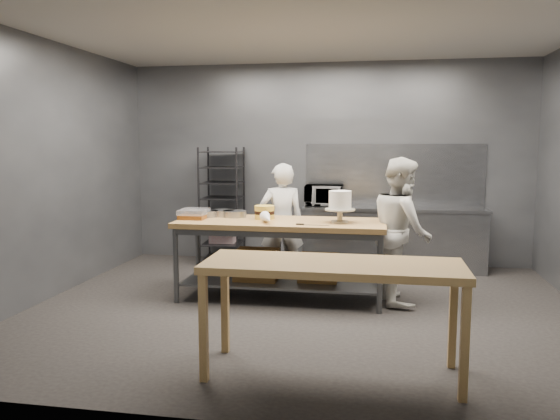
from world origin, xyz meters
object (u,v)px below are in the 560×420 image
Objects in this scene: speed_rack at (222,207)px; layer_cake at (265,212)px; chef_behind at (282,224)px; work_table at (282,250)px; microwave at (324,195)px; chef_right at (401,230)px; near_counter at (333,273)px; frosted_cake_stand at (340,203)px.

speed_rack is 1.89m from layer_cake.
chef_behind is (1.08, -1.00, -0.08)m from speed_rack.
microwave reaches higher than work_table.
chef_right is at bearing -31.98° from speed_rack.
work_table is at bearing 83.11° from chef_right.
frosted_cake_stand is at bearing 92.25° from near_counter.
frosted_cake_stand reaches higher than microwave.
microwave is at bearing 96.50° from near_counter.
layer_cake is (-0.97, 2.11, 0.19)m from near_counter.
speed_rack is at bearing 125.36° from work_table.
near_counter is at bearing 153.40° from chef_right.
work_table is 2.09m from speed_rack.
microwave is at bearing 79.70° from work_table.
microwave reaches higher than layer_cake.
speed_rack is at bearing 47.43° from chef_right.
chef_behind is 6.66× the size of layer_cake.
near_counter is 2.33m from layer_cake.
chef_right is at bearing 73.99° from near_counter.
work_table is 2.19m from near_counter.
layer_cake is (-0.54, -1.69, -0.05)m from microwave.
near_counter is 5.54× the size of frosted_cake_stand.
chef_right is at bearing 0.37° from layer_cake.
work_table is 4.43× the size of microwave.
frosted_cake_stand is at bearing -42.98° from speed_rack.
speed_rack is 2.58m from frosted_cake_stand.
near_counter is 1.21× the size of chef_right.
microwave is (0.44, 1.08, 0.27)m from chef_behind.
frosted_cake_stand reaches higher than work_table.
near_counter is 2.86m from chef_behind.
near_counter is at bearing 92.60° from chef_behind.
layer_cake reaches higher than near_counter.
chef_behind is (-0.12, 0.69, 0.21)m from work_table.
work_table reaches higher than near_counter.
frosted_cake_stand reaches higher than near_counter.
chef_right is 4.60× the size of frosted_cake_stand.
work_table is 1.20× the size of near_counter.
speed_rack is 3.02m from chef_right.
speed_rack is 1.47m from chef_behind.
frosted_cake_stand is (0.68, -0.06, 0.58)m from work_table.
chef_behind reaches higher than microwave.
chef_right is at bearing -58.16° from microwave.
chef_right reaches higher than microwave.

